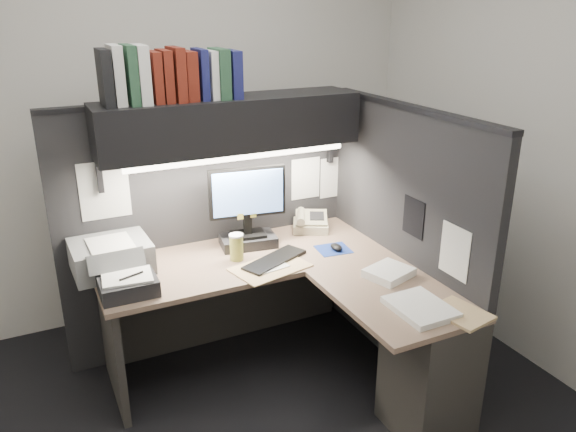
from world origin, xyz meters
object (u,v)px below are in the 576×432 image
(keyboard, at_px, (275,260))
(printer, at_px, (111,256))
(notebook_stack, at_px, (128,286))
(telephone, at_px, (311,223))
(monitor, at_px, (248,215))
(coffee_cup, at_px, (236,248))
(overhead_shelf, at_px, (230,123))
(desk, at_px, (335,331))

(keyboard, relative_size, printer, 1.00)
(keyboard, xyz_separation_m, notebook_stack, (-0.85, -0.02, 0.03))
(telephone, xyz_separation_m, printer, (-1.31, -0.05, 0.04))
(monitor, distance_m, printer, 0.84)
(monitor, height_order, coffee_cup, monitor)
(overhead_shelf, xyz_separation_m, keyboard, (0.12, -0.34, -0.76))
(overhead_shelf, xyz_separation_m, telephone, (0.55, 0.03, -0.72))
(overhead_shelf, relative_size, notebook_stack, 5.35)
(monitor, bearing_deg, printer, -173.14)
(coffee_cup, xyz_separation_m, notebook_stack, (-0.66, -0.14, -0.03))
(overhead_shelf, xyz_separation_m, monitor, (0.07, -0.05, -0.57))
(overhead_shelf, height_order, printer, overhead_shelf)
(keyboard, bearing_deg, telephone, 15.17)
(monitor, relative_size, telephone, 2.12)
(printer, bearing_deg, notebook_stack, -86.94)
(printer, bearing_deg, telephone, 0.32)
(overhead_shelf, height_order, telephone, overhead_shelf)
(desk, bearing_deg, coffee_cup, 124.01)
(overhead_shelf, distance_m, coffee_cup, 0.73)
(coffee_cup, xyz_separation_m, printer, (-0.69, 0.18, 0.01))
(overhead_shelf, bearing_deg, monitor, -34.62)
(desk, bearing_deg, telephone, 72.00)
(overhead_shelf, relative_size, keyboard, 3.64)
(overhead_shelf, height_order, notebook_stack, overhead_shelf)
(desk, bearing_deg, overhead_shelf, 111.79)
(coffee_cup, bearing_deg, monitor, 48.95)
(monitor, height_order, keyboard, monitor)
(notebook_stack, bearing_deg, telephone, 16.50)
(monitor, xyz_separation_m, keyboard, (0.05, -0.29, -0.19))
(overhead_shelf, xyz_separation_m, printer, (-0.75, -0.03, -0.69))
(notebook_stack, bearing_deg, coffee_cup, 12.22)
(desk, xyz_separation_m, overhead_shelf, (-0.30, 0.75, 1.06))
(desk, height_order, telephone, telephone)
(monitor, bearing_deg, desk, -63.64)
(coffee_cup, bearing_deg, overhead_shelf, 72.63)
(desk, bearing_deg, printer, 145.53)
(overhead_shelf, bearing_deg, keyboard, -70.07)
(monitor, relative_size, notebook_stack, 1.75)
(telephone, distance_m, printer, 1.31)
(keyboard, distance_m, coffee_cup, 0.24)
(overhead_shelf, distance_m, monitor, 0.57)
(monitor, relative_size, printer, 1.20)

